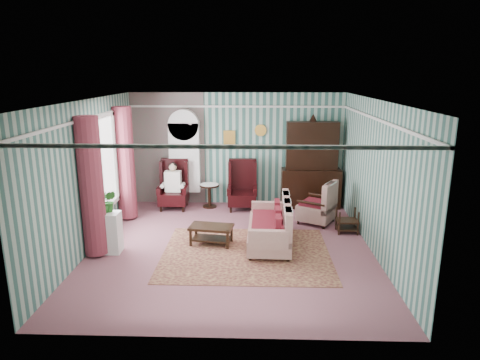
{
  "coord_description": "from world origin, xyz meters",
  "views": [
    {
      "loc": [
        0.43,
        -7.94,
        3.41
      ],
      "look_at": [
        0.15,
        0.6,
        1.24
      ],
      "focal_mm": 32.0,
      "sensor_mm": 36.0,
      "label": 1
    }
  ],
  "objects_px": {
    "bookcase": "(185,163)",
    "dresser_hutch": "(312,162)",
    "round_side_table": "(210,196)",
    "sofa": "(269,218)",
    "plant_stand": "(106,232)",
    "wingback_right": "(242,185)",
    "wingback_left": "(173,185)",
    "coffee_table": "(211,235)",
    "floral_armchair": "(317,202)",
    "nest_table": "(347,221)",
    "seated_woman": "(173,186)"
  },
  "relations": [
    {
      "from": "round_side_table",
      "to": "floral_armchair",
      "type": "xyz_separation_m",
      "value": [
        2.59,
        -1.1,
        0.21
      ]
    },
    {
      "from": "sofa",
      "to": "nest_table",
      "type": "bearing_deg",
      "value": -66.14
    },
    {
      "from": "wingback_right",
      "to": "round_side_table",
      "type": "bearing_deg",
      "value": 169.99
    },
    {
      "from": "wingback_right",
      "to": "nest_table",
      "type": "height_order",
      "value": "wingback_right"
    },
    {
      "from": "round_side_table",
      "to": "coffee_table",
      "type": "relative_size",
      "value": 0.7
    },
    {
      "from": "dresser_hutch",
      "to": "plant_stand",
      "type": "distance_m",
      "value": 5.31
    },
    {
      "from": "wingback_left",
      "to": "round_side_table",
      "type": "xyz_separation_m",
      "value": [
        0.9,
        0.15,
        -0.33
      ]
    },
    {
      "from": "bookcase",
      "to": "plant_stand",
      "type": "bearing_deg",
      "value": -108.49
    },
    {
      "from": "bookcase",
      "to": "dresser_hutch",
      "type": "distance_m",
      "value": 3.25
    },
    {
      "from": "bookcase",
      "to": "round_side_table",
      "type": "xyz_separation_m",
      "value": [
        0.65,
        -0.24,
        -0.82
      ]
    },
    {
      "from": "wingback_right",
      "to": "plant_stand",
      "type": "xyz_separation_m",
      "value": [
        -2.55,
        -2.75,
        -0.22
      ]
    },
    {
      "from": "round_side_table",
      "to": "floral_armchair",
      "type": "bearing_deg",
      "value": -23.03
    },
    {
      "from": "round_side_table",
      "to": "dresser_hutch",
      "type": "bearing_deg",
      "value": 2.64
    },
    {
      "from": "seated_woman",
      "to": "coffee_table",
      "type": "distance_m",
      "value": 2.62
    },
    {
      "from": "wingback_left",
      "to": "floral_armchair",
      "type": "xyz_separation_m",
      "value": [
        3.49,
        -0.95,
        -0.11
      ]
    },
    {
      "from": "floral_armchair",
      "to": "seated_woman",
      "type": "bearing_deg",
      "value": 104.67
    },
    {
      "from": "bookcase",
      "to": "coffee_table",
      "type": "height_order",
      "value": "bookcase"
    },
    {
      "from": "bookcase",
      "to": "floral_armchair",
      "type": "xyz_separation_m",
      "value": [
        3.24,
        -1.34,
        -0.61
      ]
    },
    {
      "from": "wingback_right",
      "to": "round_side_table",
      "type": "distance_m",
      "value": 0.92
    },
    {
      "from": "wingback_right",
      "to": "sofa",
      "type": "relative_size",
      "value": 0.67
    },
    {
      "from": "nest_table",
      "to": "coffee_table",
      "type": "height_order",
      "value": "nest_table"
    },
    {
      "from": "wingback_right",
      "to": "plant_stand",
      "type": "bearing_deg",
      "value": -132.84
    },
    {
      "from": "wingback_right",
      "to": "floral_armchair",
      "type": "distance_m",
      "value": 1.98
    },
    {
      "from": "coffee_table",
      "to": "round_side_table",
      "type": "bearing_deg",
      "value": 96.68
    },
    {
      "from": "bookcase",
      "to": "wingback_right",
      "type": "height_order",
      "value": "bookcase"
    },
    {
      "from": "wingback_right",
      "to": "coffee_table",
      "type": "relative_size",
      "value": 1.45
    },
    {
      "from": "seated_woman",
      "to": "round_side_table",
      "type": "relative_size",
      "value": 1.97
    },
    {
      "from": "wingback_right",
      "to": "floral_armchair",
      "type": "height_order",
      "value": "wingback_right"
    },
    {
      "from": "seated_woman",
      "to": "round_side_table",
      "type": "distance_m",
      "value": 0.96
    },
    {
      "from": "wingback_left",
      "to": "coffee_table",
      "type": "relative_size",
      "value": 1.45
    },
    {
      "from": "nest_table",
      "to": "coffee_table",
      "type": "bearing_deg",
      "value": -165.41
    },
    {
      "from": "coffee_table",
      "to": "wingback_right",
      "type": "bearing_deg",
      "value": 76.25
    },
    {
      "from": "wingback_right",
      "to": "round_side_table",
      "type": "height_order",
      "value": "wingback_right"
    },
    {
      "from": "plant_stand",
      "to": "sofa",
      "type": "height_order",
      "value": "sofa"
    },
    {
      "from": "bookcase",
      "to": "sofa",
      "type": "height_order",
      "value": "bookcase"
    },
    {
      "from": "bookcase",
      "to": "coffee_table",
      "type": "xyz_separation_m",
      "value": [
        0.94,
        -2.69,
        -0.92
      ]
    },
    {
      "from": "floral_armchair",
      "to": "coffee_table",
      "type": "distance_m",
      "value": 2.69
    },
    {
      "from": "bookcase",
      "to": "wingback_left",
      "type": "relative_size",
      "value": 1.79
    },
    {
      "from": "floral_armchair",
      "to": "coffee_table",
      "type": "xyz_separation_m",
      "value": [
        -2.3,
        -1.35,
        -0.32
      ]
    },
    {
      "from": "round_side_table",
      "to": "sofa",
      "type": "relative_size",
      "value": 0.32
    },
    {
      "from": "plant_stand",
      "to": "wingback_left",
      "type": "bearing_deg",
      "value": 73.78
    },
    {
      "from": "bookcase",
      "to": "round_side_table",
      "type": "height_order",
      "value": "bookcase"
    },
    {
      "from": "seated_woman",
      "to": "nest_table",
      "type": "height_order",
      "value": "seated_woman"
    },
    {
      "from": "round_side_table",
      "to": "floral_armchair",
      "type": "relative_size",
      "value": 0.59
    },
    {
      "from": "plant_stand",
      "to": "wingback_right",
      "type": "bearing_deg",
      "value": 47.16
    },
    {
      "from": "wingback_right",
      "to": "sofa",
      "type": "bearing_deg",
      "value": -74.96
    },
    {
      "from": "nest_table",
      "to": "coffee_table",
      "type": "relative_size",
      "value": 0.63
    },
    {
      "from": "wingback_right",
      "to": "seated_woman",
      "type": "distance_m",
      "value": 1.75
    },
    {
      "from": "plant_stand",
      "to": "coffee_table",
      "type": "relative_size",
      "value": 0.93
    },
    {
      "from": "sofa",
      "to": "floral_armchair",
      "type": "height_order",
      "value": "sofa"
    }
  ]
}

